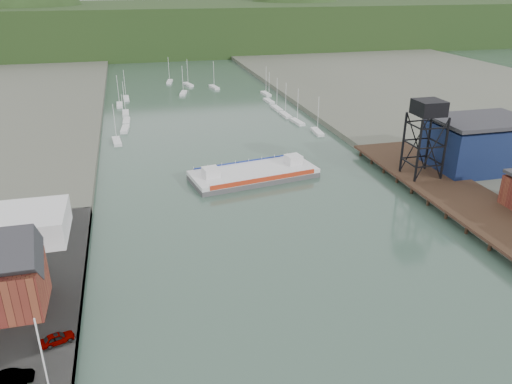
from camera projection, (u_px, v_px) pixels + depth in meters
west_quay at (1, 367)px, 55.47m from camera, size 16.00×80.00×1.60m
east_pier at (466, 199)px, 94.79m from camera, size 14.00×70.00×2.45m
white_shed at (9, 227)px, 80.03m from camera, size 18.00×12.00×4.50m
flagpole at (46, 372)px, 45.47m from camera, size 0.16×0.16×12.00m
lift_tower at (428, 112)px, 100.45m from camera, size 6.50×6.50×16.00m
blue_shed at (479, 144)px, 109.04m from camera, size 20.50×14.50×11.30m
marina_sailboats at (200, 106)px, 170.13m from camera, size 57.71×92.65×0.90m
distant_hills at (154, 30)px, 310.10m from camera, size 500.00×120.00×80.00m
chain_ferry at (254, 173)px, 109.34m from camera, size 28.75×15.37×3.93m
car_west_a at (57, 338)px, 57.82m from camera, size 4.07×2.66×1.29m
car_west_b at (12, 377)px, 52.09m from camera, size 4.18×1.51×1.37m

